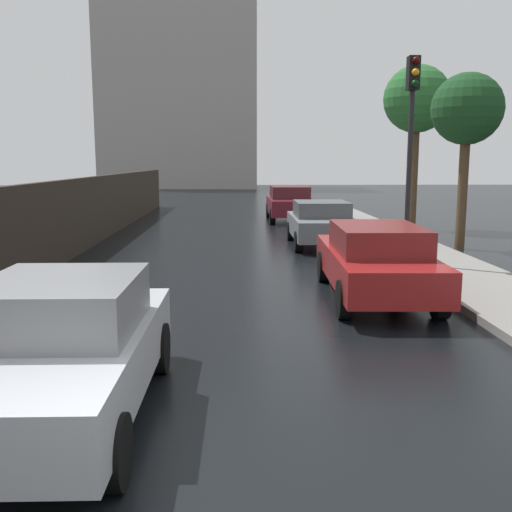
{
  "coord_description": "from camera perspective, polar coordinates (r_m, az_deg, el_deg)",
  "views": [
    {
      "loc": [
        0.17,
        -3.02,
        2.56
      ],
      "look_at": [
        0.49,
        6.63,
        0.98
      ],
      "focal_mm": 40.72,
      "sensor_mm": 36.0,
      "label": 1
    }
  ],
  "objects": [
    {
      "name": "car_red_near_kerb",
      "position": [
        11.07,
        11.63,
        -0.35
      ],
      "size": [
        1.92,
        4.62,
        1.4
      ],
      "rotation": [
        0.0,
        0.0,
        -0.04
      ],
      "color": "maroon",
      "rests_on": "ground"
    },
    {
      "name": "car_maroon_mid_road",
      "position": [
        25.1,
        3.32,
        5.26
      ],
      "size": [
        1.87,
        4.32,
        1.49
      ],
      "rotation": [
        0.0,
        0.0,
        -0.0
      ],
      "color": "maroon",
      "rests_on": "ground"
    },
    {
      "name": "street_tree_mid",
      "position": [
        22.74,
        15.54,
        14.5
      ],
      "size": [
        2.44,
        2.44,
        6.03
      ],
      "color": "#4C3823",
      "rests_on": "ground"
    },
    {
      "name": "distant_tower",
      "position": [
        59.18,
        -7.35,
        16.85
      ],
      "size": [
        15.01,
        10.32,
        25.99
      ],
      "color": "#9E9993",
      "rests_on": "ground"
    },
    {
      "name": "traffic_light",
      "position": [
        14.11,
        15.01,
        12.46
      ],
      "size": [
        0.26,
        0.39,
        4.76
      ],
      "color": "black",
      "rests_on": "sidewalk_strip"
    },
    {
      "name": "car_silver_far_lane",
      "position": [
        6.13,
        -18.6,
        -8.65
      ],
      "size": [
        1.8,
        3.89,
        1.42
      ],
      "rotation": [
        0.0,
        0.0,
        3.13
      ],
      "color": "#B2B5BA",
      "rests_on": "ground"
    },
    {
      "name": "street_tree_far",
      "position": [
        17.96,
        20.02,
        13.2
      ],
      "size": [
        2.02,
        2.02,
        5.03
      ],
      "color": "#4C3823",
      "rests_on": "ground"
    },
    {
      "name": "car_grey_far_ahead",
      "position": [
        17.79,
        6.42,
        3.27
      ],
      "size": [
        1.87,
        3.89,
        1.35
      ],
      "rotation": [
        0.0,
        0.0,
        -0.01
      ],
      "color": "slate",
      "rests_on": "ground"
    }
  ]
}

